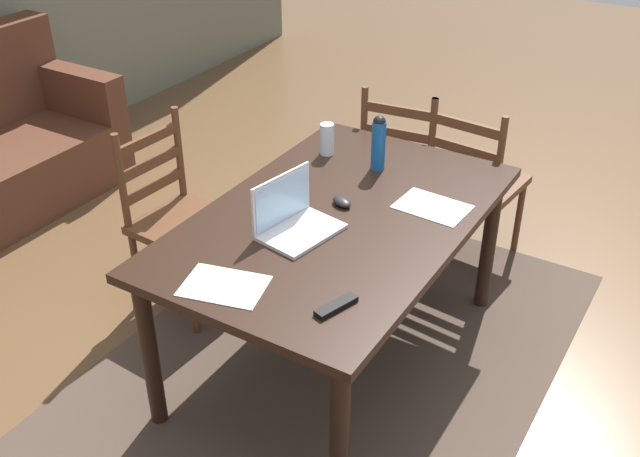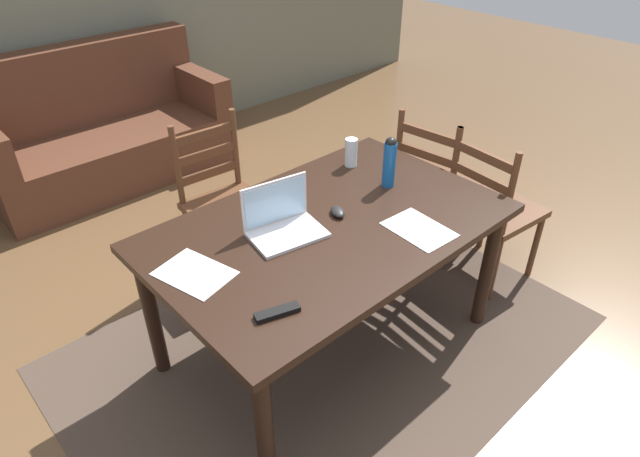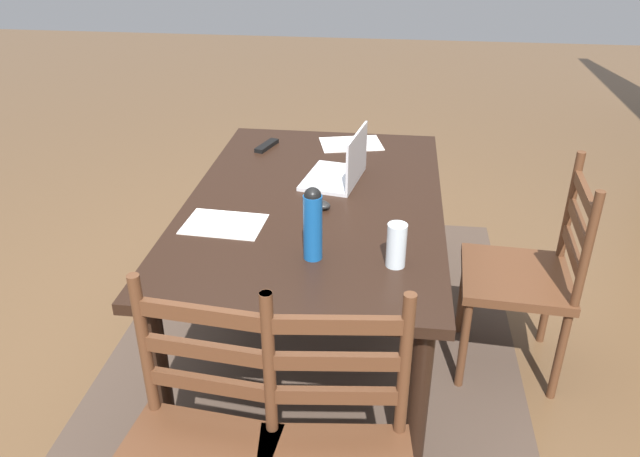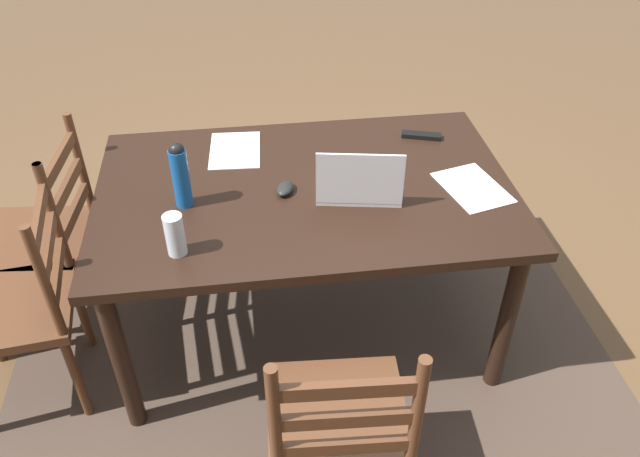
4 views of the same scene
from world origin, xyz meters
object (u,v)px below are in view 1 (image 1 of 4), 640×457
Objects in this scene: chair_right_far at (405,166)px; drinking_glass at (327,139)px; chair_right_near at (474,184)px; computer_mouse at (342,202)px; tv_remote at (336,306)px; dining_table at (338,233)px; chair_far_head at (180,220)px; laptop at (293,217)px; water_bottle at (379,142)px.

drinking_glass is (-0.62, 0.13, 0.38)m from chair_right_far.
drinking_glass is at bearing 139.24° from chair_right_near.
computer_mouse is 0.71m from tv_remote.
dining_table is 0.64m from tv_remote.
laptop is (-0.20, -0.79, 0.36)m from chair_far_head.
chair_right_near is at bearing -10.41° from dining_table.
water_bottle reaches higher than chair_right_near.
water_bottle reaches higher than computer_mouse.
water_bottle is 0.29m from drinking_glass.
dining_table is 4.58× the size of laptop.
chair_far_head is at bearing 89.83° from dining_table.
drinking_glass is at bearing -40.14° from tv_remote.
chair_right_far reaches higher than computer_mouse.
chair_right_far is 0.40m from chair_right_near.
laptop is 1.35× the size of water_bottle.
chair_far_head reaches higher than drinking_glass.
water_bottle reaches higher than tv_remote.
chair_right_far is at bearing -31.96° from chair_far_head.
drinking_glass is at bearing -49.31° from chair_far_head.
chair_far_head is 1.05m from water_bottle.
water_bottle is at bearing -61.11° from chair_far_head.
tv_remote is (-1.02, -0.65, -0.07)m from drinking_glass.
chair_right_near is at bearing -90.01° from chair_right_far.
laptop is (-0.19, 0.10, 0.14)m from dining_table.
chair_far_head is 2.68× the size of laptop.
chair_far_head is 0.89m from laptop.
laptop is at bearing -160.37° from drinking_glass.
water_bottle is at bearing -167.10° from chair_right_far.
tv_remote reaches higher than dining_table.
dining_table is 0.52m from water_bottle.
tv_remote is (-1.65, -0.51, 0.31)m from chair_right_far.
chair_far_head is 1.00× the size of chair_right_near.
chair_right_near is at bearing -68.64° from tv_remote.
chair_right_far is at bearing 4.63° from laptop.
computer_mouse is (-0.38, -0.03, -0.12)m from water_bottle.
dining_table is at bearing -26.49° from laptop.
drinking_glass is 1.54× the size of computer_mouse.
chair_far_head is 1.29m from chair_right_far.
water_bottle is 2.63× the size of computer_mouse.
dining_table is 1.71× the size of chair_right_near.
laptop is at bearing -175.37° from chair_right_far.
laptop reaches higher than drinking_glass.
chair_right_near is 5.59× the size of tv_remote.
dining_table is at bearing -144.80° from drinking_glass.
computer_mouse is at bearing -175.77° from water_bottle.
computer_mouse is (-1.02, 0.23, 0.32)m from chair_right_near.
chair_right_near is 2.68× the size of laptop.
chair_right_near is at bearing -44.77° from chair_far_head.
chair_right_near reaches higher than computer_mouse.
drinking_glass is at bearing 19.63° from laptop.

